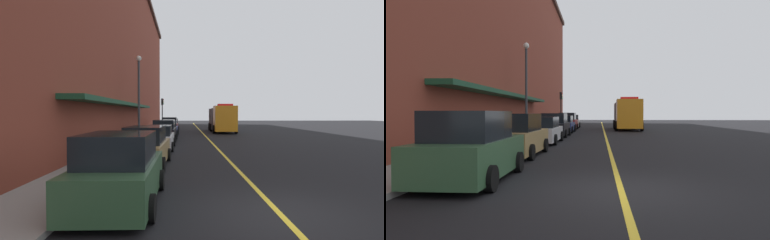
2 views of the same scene
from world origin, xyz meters
The scene contains 18 objects.
ground_plane centered at (0.00, 25.00, 0.00)m, with size 112.00×112.00×0.00m, color black.
sidewalk_left centered at (-6.20, 25.00, 0.07)m, with size 2.40×70.00×0.15m, color gray.
lane_center_stripe centered at (0.00, 25.00, 0.00)m, with size 0.16×70.00×0.01m, color gold.
brick_building_left centered at (-14.12, 24.00, 9.50)m, with size 14.61×64.00×18.99m.
parked_car_0 centered at (-4.01, 0.86, 0.88)m, with size 2.14×4.35×1.91m.
parked_car_1 centered at (-4.00, 6.29, 0.85)m, with size 2.09×4.59×1.83m.
parked_car_2 centered at (-3.90, 12.46, 0.76)m, with size 2.01×4.87×1.61m.
parked_car_3 centered at (-3.95, 18.05, 0.85)m, with size 2.20×4.30×1.83m.
parked_car_4 centered at (-3.87, 23.68, 0.75)m, with size 2.11×4.41×1.60m.
parked_car_5 centered at (-3.98, 29.16, 0.87)m, with size 2.17×4.30×1.87m.
parked_car_6 centered at (-3.92, 34.60, 0.76)m, with size 2.10×4.21×1.62m.
utility_truck centered at (2.59, 29.82, 1.66)m, with size 2.98×9.53×3.47m.
parking_meter_0 centered at (-5.35, 24.64, 1.06)m, with size 0.14×0.18×1.33m.
parking_meter_1 centered at (-5.35, 34.78, 1.06)m, with size 0.14×0.18×1.33m.
parking_meter_2 centered at (-5.35, 15.13, 1.06)m, with size 0.14×0.18×1.33m.
parking_meter_3 centered at (-5.35, 6.71, 1.06)m, with size 0.14×0.18×1.33m.
street_lamp_left centered at (-5.95, 16.88, 4.40)m, with size 0.44×0.44×6.94m.
traffic_light_near centered at (-5.29, 34.22, 3.16)m, with size 0.38×0.36×4.30m.
Camera 2 is at (-0.53, -8.18, 1.86)m, focal length 31.74 mm.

